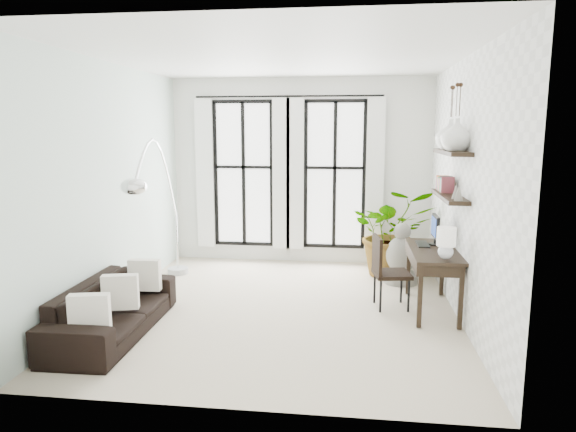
% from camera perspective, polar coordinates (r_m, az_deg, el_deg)
% --- Properties ---
extents(floor, '(5.00, 5.00, 0.00)m').
position_cam_1_polar(floor, '(6.87, -0.80, -10.22)').
color(floor, beige).
rests_on(floor, ground).
extents(ceiling, '(5.00, 5.00, 0.00)m').
position_cam_1_polar(ceiling, '(6.52, -0.87, 17.29)').
color(ceiling, white).
rests_on(ceiling, wall_back).
extents(wall_left, '(0.00, 5.00, 5.00)m').
position_cam_1_polar(wall_left, '(7.16, -18.98, 3.25)').
color(wall_left, silver).
rests_on(wall_left, floor).
extents(wall_right, '(0.00, 5.00, 5.00)m').
position_cam_1_polar(wall_right, '(6.58, 18.99, 2.73)').
color(wall_right, white).
rests_on(wall_right, floor).
extents(wall_back, '(4.50, 0.00, 4.50)m').
position_cam_1_polar(wall_back, '(8.97, 1.38, 4.95)').
color(wall_back, white).
rests_on(wall_back, floor).
extents(windows, '(3.26, 0.13, 2.65)m').
position_cam_1_polar(windows, '(8.93, 0.05, 4.67)').
color(windows, white).
rests_on(windows, wall_back).
extents(wall_shelves, '(0.25, 1.30, 0.60)m').
position_cam_1_polar(wall_shelves, '(6.74, 17.53, 4.05)').
color(wall_shelves, black).
rests_on(wall_shelves, wall_right).
extents(sofa, '(0.83, 2.06, 0.60)m').
position_cam_1_polar(sofa, '(6.31, -18.86, -9.68)').
color(sofa, black).
rests_on(sofa, floor).
extents(throw_pillows, '(0.40, 1.52, 0.40)m').
position_cam_1_polar(throw_pillows, '(6.21, -18.13, -8.02)').
color(throw_pillows, silver).
rests_on(throw_pillows, sofa).
extents(plant, '(1.36, 1.20, 1.42)m').
position_cam_1_polar(plant, '(8.35, 11.54, -1.77)').
color(plant, '#2D7228').
rests_on(plant, floor).
extents(desk, '(0.58, 1.38, 1.20)m').
position_cam_1_polar(desk, '(6.79, 15.86, -4.20)').
color(desk, black).
rests_on(desk, floor).
extents(desk_chair, '(0.53, 0.53, 0.96)m').
position_cam_1_polar(desk_chair, '(6.86, 10.77, -5.62)').
color(desk_chair, black).
rests_on(desk_chair, floor).
extents(arc_lamp, '(0.71, 2.76, 2.21)m').
position_cam_1_polar(arc_lamp, '(7.12, -14.31, 4.50)').
color(arc_lamp, silver).
rests_on(arc_lamp, floor).
extents(buddha, '(0.52, 0.52, 0.93)m').
position_cam_1_polar(buddha, '(8.04, 12.48, -4.56)').
color(buddha, gray).
rests_on(buddha, floor).
extents(vase_a, '(0.37, 0.37, 0.38)m').
position_cam_1_polar(vase_a, '(6.43, 18.23, 8.57)').
color(vase_a, white).
rests_on(vase_a, shelf_upper).
extents(vase_b, '(0.37, 0.37, 0.38)m').
position_cam_1_polar(vase_b, '(6.82, 17.59, 8.64)').
color(vase_b, white).
rests_on(vase_b, shelf_upper).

